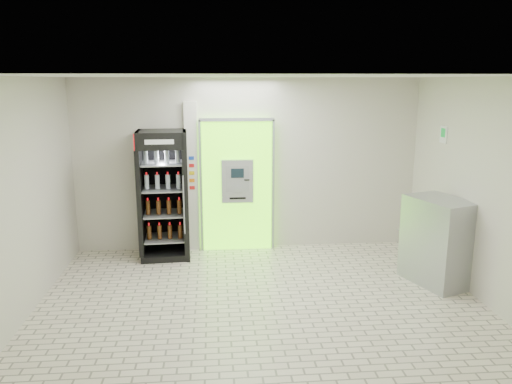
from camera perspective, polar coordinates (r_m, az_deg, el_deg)
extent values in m
plane|color=beige|center=(6.81, 0.66, -13.03)|extent=(6.00, 6.00, 0.00)
plane|color=beige|center=(8.75, -0.91, 3.12)|extent=(6.00, 0.00, 6.00)
plane|color=beige|center=(3.94, 4.29, -9.08)|extent=(6.00, 0.00, 6.00)
plane|color=beige|center=(6.72, -25.69, -1.10)|extent=(0.00, 5.00, 5.00)
plane|color=beige|center=(7.24, 25.05, -0.13)|extent=(0.00, 5.00, 5.00)
plane|color=white|center=(6.14, 0.73, 13.10)|extent=(6.00, 6.00, 0.00)
cube|color=#65EB12|center=(8.73, -2.18, 0.76)|extent=(1.20, 0.12, 2.30)
cube|color=gray|center=(8.50, -2.22, 8.26)|extent=(1.28, 0.04, 0.06)
cube|color=gray|center=(8.66, -6.32, 0.58)|extent=(0.04, 0.04, 2.30)
cube|color=gray|center=(8.72, 1.98, 0.74)|extent=(0.04, 0.04, 2.30)
cube|color=black|center=(8.85, -1.48, -3.43)|extent=(0.62, 0.01, 0.67)
cube|color=black|center=(8.54, -4.50, 6.10)|extent=(0.22, 0.01, 0.18)
cube|color=#9D9FA5|center=(8.61, -2.15, 1.26)|extent=(0.55, 0.12, 0.75)
cube|color=black|center=(8.51, -2.14, 2.16)|extent=(0.22, 0.01, 0.16)
cube|color=gray|center=(8.57, -2.12, 0.32)|extent=(0.16, 0.01, 0.12)
cube|color=black|center=(8.55, -1.06, 1.39)|extent=(0.09, 0.01, 0.02)
cube|color=black|center=(8.61, -2.11, -0.72)|extent=(0.28, 0.01, 0.03)
cube|color=silver|center=(8.72, -7.32, 1.65)|extent=(0.22, 0.10, 2.60)
cube|color=#193FB2|center=(8.61, -7.40, 3.87)|extent=(0.09, 0.01, 0.06)
cube|color=red|center=(8.63, -7.37, 3.01)|extent=(0.09, 0.01, 0.06)
cube|color=yellow|center=(8.65, -7.35, 2.17)|extent=(0.09, 0.01, 0.06)
cube|color=orange|center=(8.68, -7.33, 1.32)|extent=(0.09, 0.01, 0.06)
cube|color=red|center=(8.70, -7.30, 0.48)|extent=(0.09, 0.01, 0.06)
cube|color=black|center=(8.49, -10.48, -0.33)|extent=(0.85, 0.78, 2.15)
cube|color=black|center=(8.81, -10.28, 0.16)|extent=(0.81, 0.10, 2.15)
cube|color=red|center=(7.97, -11.00, 5.64)|extent=(0.79, 0.05, 0.26)
cube|color=white|center=(7.97, -11.00, 5.63)|extent=(0.45, 0.03, 0.08)
cube|color=black|center=(8.77, -10.22, -6.84)|extent=(0.85, 0.78, 0.11)
cylinder|color=gray|center=(8.10, -8.25, -1.49)|extent=(0.03, 0.03, 0.97)
cube|color=gray|center=(8.68, -10.28, -5.17)|extent=(0.71, 0.66, 0.02)
cube|color=gray|center=(8.56, -10.40, -2.43)|extent=(0.71, 0.66, 0.02)
cube|color=gray|center=(8.46, -10.51, 0.38)|extent=(0.71, 0.66, 0.02)
cube|color=gray|center=(8.38, -10.63, 3.25)|extent=(0.71, 0.66, 0.02)
cube|color=#9D9FA5|center=(7.83, 20.12, -5.31)|extent=(0.93, 1.12, 1.28)
cube|color=gray|center=(7.68, 17.97, -4.99)|extent=(0.32, 0.89, 0.01)
cube|color=white|center=(8.36, 20.65, 6.15)|extent=(0.02, 0.22, 0.26)
cube|color=#0C8A2F|center=(8.35, 20.59, 6.36)|extent=(0.00, 0.14, 0.14)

